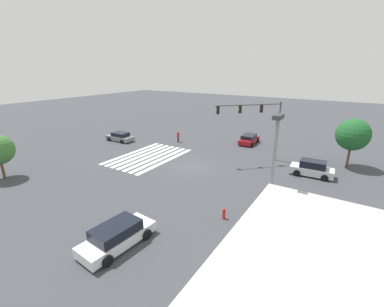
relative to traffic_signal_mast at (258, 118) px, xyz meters
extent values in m
plane|color=#3D3F44|center=(5.42, -5.42, -5.26)|extent=(153.93, 153.93, 0.00)
cube|color=silver|center=(5.42, -14.81, -5.26)|extent=(10.41, 0.60, 0.01)
cube|color=silver|center=(5.42, -13.86, -5.26)|extent=(10.41, 0.60, 0.01)
cube|color=silver|center=(5.42, -12.91, -5.26)|extent=(10.41, 0.60, 0.01)
cube|color=silver|center=(5.42, -11.96, -5.26)|extent=(10.41, 0.60, 0.01)
cube|color=silver|center=(5.42, -11.01, -5.26)|extent=(10.41, 0.60, 0.01)
cube|color=silver|center=(5.42, -10.06, -5.26)|extent=(10.41, 0.60, 0.01)
cube|color=silver|center=(5.42, -9.11, -5.26)|extent=(10.41, 0.60, 0.01)
cylinder|color=#47474C|center=(-1.90, 1.90, -1.74)|extent=(0.18, 0.18, 7.04)
cylinder|color=#47474C|center=(0.88, -0.88, 1.53)|extent=(5.66, 5.66, 0.12)
cube|color=black|center=(-0.23, 0.23, 1.06)|extent=(0.40, 0.40, 0.84)
sphere|color=red|center=(-0.12, 0.12, 1.06)|extent=(0.16, 0.16, 0.16)
cube|color=black|center=(1.58, -1.58, 1.06)|extent=(0.40, 0.40, 0.84)
sphere|color=gold|center=(1.69, -1.69, 1.06)|extent=(0.16, 0.16, 0.16)
cube|color=black|center=(3.39, -3.39, 1.06)|extent=(0.40, 0.40, 0.84)
sphere|color=green|center=(3.50, -3.50, 1.06)|extent=(0.16, 0.16, 0.16)
cube|color=silver|center=(19.37, -2.09, -4.75)|extent=(5.03, 2.30, 0.65)
cube|color=black|center=(19.44, -2.09, -4.09)|extent=(3.05, 1.96, 0.67)
cylinder|color=black|center=(17.79, -2.97, -4.92)|extent=(0.70, 0.27, 0.69)
cylinder|color=black|center=(17.93, -0.98, -4.92)|extent=(0.70, 0.27, 0.69)
cylinder|color=black|center=(20.81, -3.19, -4.92)|extent=(0.70, 0.27, 0.69)
cylinder|color=black|center=(20.96, -1.21, -4.92)|extent=(0.70, 0.27, 0.69)
cube|color=gray|center=(2.15, -20.62, -4.79)|extent=(1.99, 4.39, 0.61)
cube|color=black|center=(2.15, -20.47, -4.20)|extent=(1.75, 2.46, 0.57)
cylinder|color=black|center=(3.15, -21.94, -4.96)|extent=(0.24, 0.61, 0.60)
cylinder|color=black|center=(1.23, -21.99, -4.96)|extent=(0.24, 0.61, 0.60)
cylinder|color=black|center=(3.07, -19.25, -4.96)|extent=(0.24, 0.61, 0.60)
cylinder|color=black|center=(1.16, -19.30, -4.96)|extent=(0.24, 0.61, 0.60)
cube|color=silver|center=(0.91, 6.40, -4.70)|extent=(1.87, 4.24, 0.74)
cube|color=black|center=(0.91, 6.45, -3.96)|extent=(1.62, 2.52, 0.74)
cylinder|color=black|center=(1.83, 5.15, -4.92)|extent=(0.25, 0.69, 0.68)
cylinder|color=black|center=(0.11, 5.07, -4.92)|extent=(0.25, 0.69, 0.68)
cylinder|color=black|center=(1.71, 7.74, -4.92)|extent=(0.25, 0.69, 0.68)
cylinder|color=black|center=(-0.01, 7.66, -4.92)|extent=(0.25, 0.69, 0.68)
cube|color=maroon|center=(-7.10, -3.36, -4.75)|extent=(4.45, 1.99, 0.64)
cube|color=black|center=(-6.93, -3.36, -4.15)|extent=(2.65, 1.74, 0.54)
cylinder|color=black|center=(-8.43, -4.35, -4.91)|extent=(0.71, 0.24, 0.70)
cylinder|color=black|center=(-8.49, -2.47, -4.91)|extent=(0.71, 0.24, 0.70)
cylinder|color=black|center=(-5.71, -4.26, -4.91)|extent=(0.71, 0.24, 0.70)
cylinder|color=black|center=(-5.77, -2.38, -4.91)|extent=(0.71, 0.24, 0.70)
cylinder|color=#38383D|center=(-2.12, -12.60, -4.85)|extent=(0.14, 0.14, 0.82)
cylinder|color=#38383D|center=(-2.01, -12.71, -4.85)|extent=(0.14, 0.14, 0.82)
cube|color=#B22328|center=(-2.07, -12.66, -4.11)|extent=(0.41, 0.41, 0.65)
sphere|color=#8C6647|center=(-2.07, -12.66, -3.68)|extent=(0.22, 0.22, 0.22)
cylinder|color=slate|center=(16.47, 6.25, -1.02)|extent=(0.16, 0.16, 8.47)
cube|color=#333338|center=(16.47, 6.25, 3.31)|extent=(0.80, 0.36, 0.20)
cylinder|color=brown|center=(-3.97, 9.40, -4.12)|extent=(0.26, 0.26, 2.29)
sphere|color=#1E5B28|center=(-3.97, 9.40, -1.49)|extent=(3.49, 3.49, 3.49)
cylinder|color=brown|center=(18.35, -19.84, -4.37)|extent=(0.26, 0.26, 1.78)
cylinder|color=red|center=(13.06, 2.23, -4.91)|extent=(0.22, 0.22, 0.70)
sphere|color=red|center=(13.06, 2.23, -4.50)|extent=(0.20, 0.20, 0.20)
camera|label=1|loc=(28.34, 9.14, 5.43)|focal=24.00mm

